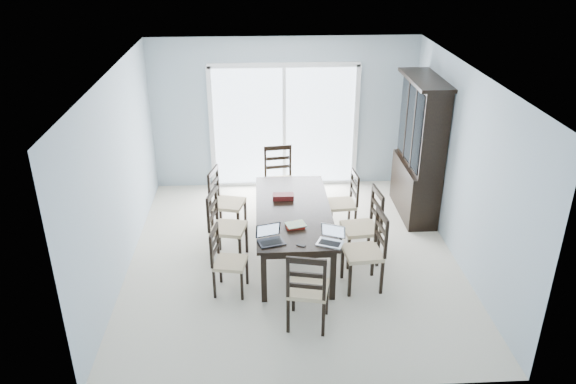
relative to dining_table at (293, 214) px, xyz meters
name	(u,v)px	position (x,y,z in m)	size (l,w,h in m)	color
floor	(293,257)	(0.00, 0.00, -0.67)	(5.00, 5.00, 0.00)	beige
ceiling	(294,72)	(0.00, 0.00, 1.93)	(5.00, 5.00, 0.00)	white
back_wall	(284,114)	(0.00, 2.50, 0.63)	(4.50, 0.02, 2.60)	#9AACB8
wall_left	(119,175)	(-2.25, 0.00, 0.63)	(0.02, 5.00, 2.60)	#9AACB8
wall_right	(463,168)	(2.25, 0.00, 0.63)	(0.02, 5.00, 2.60)	#9AACB8
balcony	(282,165)	(0.00, 3.50, -0.72)	(4.50, 2.00, 0.10)	gray
railing	(279,120)	(0.00, 4.50, -0.12)	(4.50, 0.06, 1.10)	#99999E
dining_table	(293,214)	(0.00, 0.00, 0.00)	(1.00, 2.20, 0.75)	black
china_hutch	(419,150)	(2.02, 1.25, 0.40)	(0.50, 1.38, 2.20)	black
sliding_door	(284,126)	(0.00, 2.48, 0.41)	(2.52, 0.05, 2.18)	silver
chair_left_near	(223,254)	(-0.92, -0.75, -0.14)	(0.45, 0.44, 1.02)	black
chair_left_mid	(221,219)	(-0.98, 0.03, -0.06)	(0.53, 0.52, 1.16)	black
chair_left_far	(222,194)	(-1.01, 0.80, -0.06)	(0.54, 0.53, 1.16)	black
chair_right_near	(371,242)	(0.93, -0.73, -0.04)	(0.50, 0.49, 1.20)	black
chair_right_mid	(368,218)	(1.00, -0.10, -0.04)	(0.51, 0.50, 1.20)	black
chair_right_far	(347,196)	(0.85, 0.75, -0.10)	(0.45, 0.44, 1.08)	black
chair_end_near	(307,283)	(0.06, -1.55, -0.05)	(0.53, 0.54, 1.17)	black
chair_end_far	(279,172)	(-0.13, 1.54, -0.04)	(0.51, 0.52, 1.20)	black
laptop_dark	(271,239)	(-0.32, -0.88, 0.13)	(0.36, 0.29, 0.21)	black
laptop_silver	(330,240)	(0.38, -0.94, 0.13)	(0.36, 0.32, 0.21)	#BDBDBF
book_stack	(295,225)	(-0.01, -0.50, 0.10)	(0.29, 0.25, 0.04)	maroon
cell_phone	(301,245)	(0.03, -0.96, 0.08)	(0.10, 0.05, 0.01)	black
game_box	(283,197)	(-0.12, 0.32, 0.11)	(0.29, 0.15, 0.07)	#48100E
hot_tub	(271,140)	(-0.21, 3.54, -0.23)	(2.00, 1.87, 0.88)	brown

